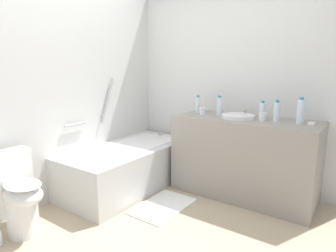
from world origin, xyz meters
name	(u,v)px	position (x,y,z in m)	size (l,w,h in m)	color
ground_plane	(149,233)	(0.00, 0.00, 0.00)	(4.09, 4.09, 0.00)	tan
wall_back_tiled	(52,89)	(0.00, 1.30, 1.21)	(3.49, 0.10, 2.42)	silver
wall_right_mirror	(229,86)	(1.60, 0.00, 1.21)	(0.10, 2.89, 2.42)	silver
bathtub	(129,165)	(0.66, 0.85, 0.27)	(1.66, 0.79, 1.30)	silver
toilet	(18,194)	(-0.64, 0.93, 0.37)	(0.37, 0.52, 0.73)	white
vanity_counter	(244,158)	(1.23, -0.37, 0.44)	(0.64, 1.53, 0.88)	gray
sink_basin	(238,116)	(1.21, -0.29, 0.90)	(0.36, 0.36, 0.04)	white
sink_faucet	(245,113)	(1.41, -0.29, 0.92)	(0.12, 0.15, 0.08)	#B3B3B9
water_bottle_0	(277,112)	(1.25, -0.68, 0.99)	(0.06, 0.06, 0.22)	silver
water_bottle_1	(301,111)	(1.27, -0.91, 1.01)	(0.07, 0.07, 0.26)	silver
water_bottle_2	(262,111)	(1.31, -0.52, 0.97)	(0.06, 0.06, 0.20)	silver
water_bottle_3	(219,106)	(1.28, -0.03, 0.99)	(0.07, 0.07, 0.23)	silver
water_bottle_4	(198,105)	(1.27, 0.26, 0.98)	(0.06, 0.06, 0.22)	silver
drinking_glass_0	(263,117)	(1.23, -0.55, 0.92)	(0.08, 0.08, 0.08)	white
drinking_glass_1	(203,111)	(1.22, 0.16, 0.93)	(0.08, 0.08, 0.09)	white
soap_dish	(312,123)	(1.29, -1.01, 0.89)	(0.09, 0.06, 0.02)	white
bath_mat	(163,206)	(0.47, 0.20, 0.01)	(0.69, 0.44, 0.01)	white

